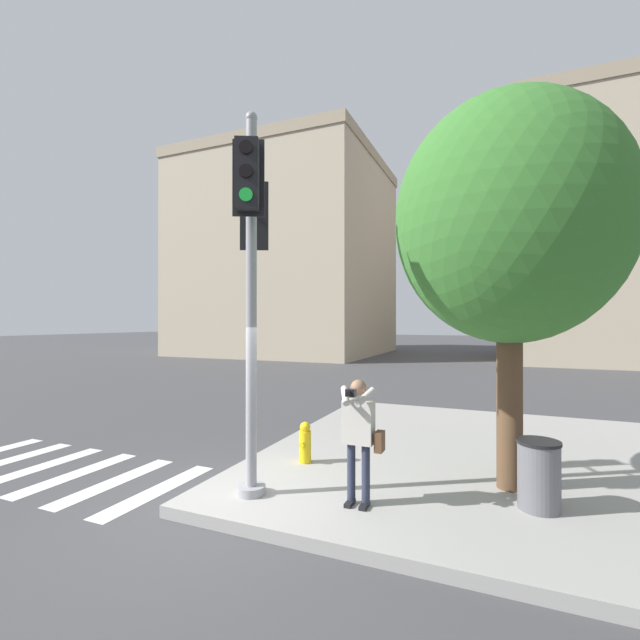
% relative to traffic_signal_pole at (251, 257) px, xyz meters
% --- Properties ---
extents(ground_plane, '(160.00, 160.00, 0.00)m').
position_rel_traffic_signal_pole_xyz_m(ground_plane, '(-0.41, -0.29, -3.48)').
color(ground_plane, '#424244').
extents(sidewalk_corner, '(8.00, 8.00, 0.17)m').
position_rel_traffic_signal_pole_xyz_m(sidewalk_corner, '(3.09, 3.21, -3.40)').
color(sidewalk_corner, '#9E9B96').
rests_on(sidewalk_corner, ground_plane).
extents(crosswalk_stripes, '(4.82, 2.26, 0.01)m').
position_rel_traffic_signal_pole_xyz_m(crosswalk_stripes, '(-3.84, -0.09, -3.48)').
color(crosswalk_stripes, silver).
rests_on(crosswalk_stripes, ground_plane).
extents(traffic_signal_pole, '(0.78, 1.21, 5.36)m').
position_rel_traffic_signal_pole_xyz_m(traffic_signal_pole, '(0.00, 0.00, 0.00)').
color(traffic_signal_pole, '#939399').
rests_on(traffic_signal_pole, sidewalk_corner).
extents(person_photographer, '(0.58, 0.54, 1.65)m').
position_rel_traffic_signal_pole_xyz_m(person_photographer, '(1.50, 0.25, -2.34)').
color(person_photographer, black).
rests_on(person_photographer, sidewalk_corner).
extents(street_tree, '(3.27, 3.27, 5.69)m').
position_rel_traffic_signal_pole_xyz_m(street_tree, '(3.33, 1.65, 0.55)').
color(street_tree, brown).
rests_on(street_tree, sidewalk_corner).
extents(fire_hydrant, '(0.20, 0.26, 0.69)m').
position_rel_traffic_signal_pole_xyz_m(fire_hydrant, '(0.13, 1.51, -2.98)').
color(fire_hydrant, yellow).
rests_on(fire_hydrant, sidewalk_corner).
extents(trash_bin, '(0.53, 0.53, 0.88)m').
position_rel_traffic_signal_pole_xyz_m(trash_bin, '(3.67, 1.02, -2.88)').
color(trash_bin, '#5B5B60').
rests_on(trash_bin, sidewalk_corner).
extents(building_left, '(14.98, 14.18, 15.67)m').
position_rel_traffic_signal_pole_xyz_m(building_left, '(-12.99, 26.51, 4.36)').
color(building_left, tan).
rests_on(building_left, ground_plane).
extents(building_right, '(13.37, 13.87, 16.44)m').
position_rel_traffic_signal_pole_xyz_m(building_right, '(10.41, 28.76, 4.75)').
color(building_right, tan).
rests_on(building_right, ground_plane).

